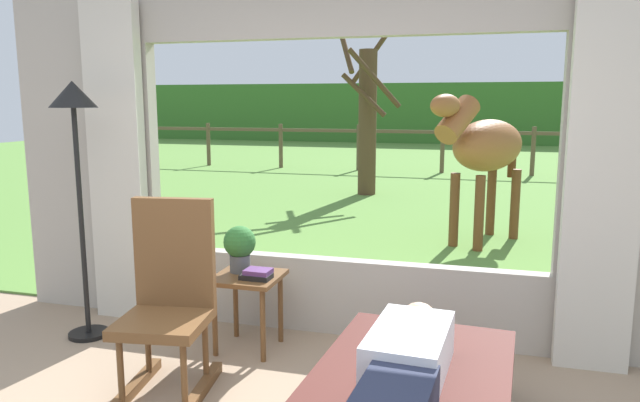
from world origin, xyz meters
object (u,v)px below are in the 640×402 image
Objects in this scene: reclining_person at (403,371)px; pasture_tree at (367,116)px; horse at (485,147)px; side_table at (248,289)px; rocking_chair at (169,299)px; book_stack at (257,274)px; floor_lamp_left at (75,133)px; potted_plant at (240,246)px.

reclining_person is 8.21m from pasture_tree.
side_table is at bearing 96.17° from horse.
rocking_chair is at bearing 163.96° from reclining_person.
reclining_person is 1.56m from book_stack.
rocking_chair is at bearing -108.93° from side_table.
side_table is 0.29× the size of floor_lamp_left.
horse is 0.55× the size of pasture_tree.
pasture_tree is at bearing 84.67° from floor_lamp_left.
horse reaches higher than potted_plant.
horse is at bearing 67.06° from side_table.
rocking_chair is at bearing 96.78° from horse.
rocking_chair reaches higher than side_table.
potted_plant is at bearing 8.65° from floor_lamp_left.
floor_lamp_left is at bearing -177.79° from book_stack.
potted_plant reaches higher than book_stack.
pasture_tree reaches higher than reclining_person.
reclining_person is 1.67m from side_table.
side_table is 0.29m from potted_plant.
pasture_tree reaches higher than potted_plant.
rocking_chair is 0.62× the size of floor_lamp_left.
rocking_chair reaches higher than potted_plant.
floor_lamp_left reaches higher than side_table.
rocking_chair is 0.64× the size of horse.
horse is (1.48, 3.50, 0.73)m from side_table.
floor_lamp_left reaches higher than book_stack.
pasture_tree is (-0.48, 6.75, 0.72)m from potted_plant.
rocking_chair is at bearing -101.29° from potted_plant.
horse is (2.69, 3.62, -0.31)m from floor_lamp_left.
reclining_person is at bearing -77.51° from pasture_tree.
side_table is (-1.21, 1.15, -0.10)m from reclining_person.
horse is at bearing 53.39° from floor_lamp_left.
pasture_tree is at bearing 95.40° from book_stack.
rocking_chair is 0.35× the size of pasture_tree.
potted_plant is 6.81m from pasture_tree.
floor_lamp_left is at bearing 160.27° from reclining_person.
potted_plant is 3.81m from horse.
horse is (1.56, 3.44, 0.45)m from potted_plant.
reclining_person is at bearing -44.42° from book_stack.
floor_lamp_left is (-2.41, 1.04, 0.94)m from reclining_person.
potted_plant is 0.18× the size of horse.
potted_plant is at bearing -85.96° from pasture_tree.
book_stack is (0.31, 0.58, 0.01)m from rocking_chair.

